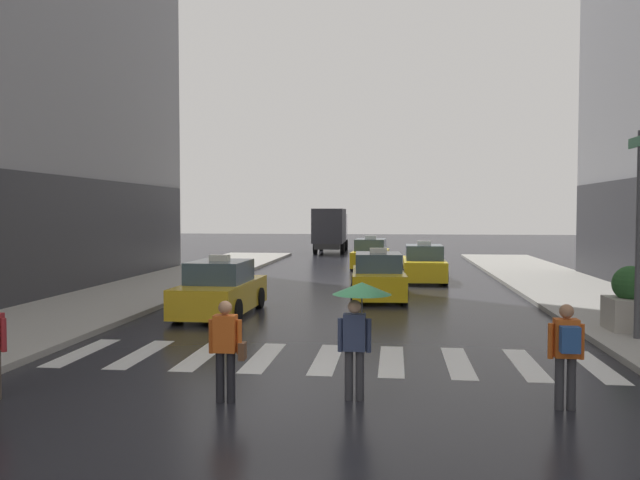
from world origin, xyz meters
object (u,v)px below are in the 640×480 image
taxi_lead (221,290)px  pedestrian_with_backpack (567,348)px  taxi_third (424,265)px  box_truck (330,229)px  taxi_fourth (371,255)px  planter_near_corner (631,301)px  pedestrian_with_umbrella (359,308)px  taxi_second (378,278)px  pedestrian_with_handbag (226,345)px

taxi_lead → pedestrian_with_backpack: size_ratio=2.78×
taxi_third → pedestrian_with_backpack: (1.35, -18.54, 0.25)m
box_truck → taxi_fourth: bearing=-74.6°
taxi_third → box_truck: (-6.15, 19.11, 1.13)m
pedestrian_with_backpack → planter_near_corner: (3.18, 6.35, -0.10)m
taxi_fourth → pedestrian_with_umbrella: size_ratio=2.38×
box_truck → planter_near_corner: size_ratio=4.74×
taxi_second → pedestrian_with_umbrella: (0.03, -12.53, 0.79)m
pedestrian_with_umbrella → pedestrian_with_backpack: pedestrian_with_umbrella is taller
planter_near_corner → pedestrian_with_backpack: bearing=-116.6°
box_truck → pedestrian_with_handbag: size_ratio=4.59×
taxi_lead → pedestrian_with_handbag: (2.52, -8.63, 0.21)m
taxi_lead → taxi_second: 6.28m
pedestrian_with_backpack → pedestrian_with_handbag: bearing=-177.7°
taxi_second → planter_near_corner: 9.02m
taxi_lead → pedestrian_with_backpack: bearing=-46.9°
taxi_second → planter_near_corner: taxi_second is taller
taxi_second → pedestrian_with_handbag: bearing=-99.3°
taxi_second → pedestrian_with_umbrella: pedestrian_with_umbrella is taller
taxi_fourth → pedestrian_with_backpack: size_ratio=2.80×
taxi_third → planter_near_corner: bearing=-69.6°
taxi_lead → taxi_third: 12.04m
taxi_lead → taxi_second: bearing=42.7°
pedestrian_with_backpack → pedestrian_with_handbag: 5.35m
taxi_third → taxi_fourth: size_ratio=0.99×
pedestrian_with_handbag → box_truck: bearing=93.3°
taxi_lead → pedestrian_with_handbag: bearing=-73.7°
taxi_third → pedestrian_with_backpack: taxi_third is taller
taxi_lead → pedestrian_with_umbrella: size_ratio=2.36×
taxi_second → taxi_fourth: 12.16m
taxi_fourth → planter_near_corner: 19.80m
taxi_fourth → pedestrian_with_handbag: size_ratio=2.80×
box_truck → planter_near_corner: (10.68, -31.30, -0.98)m
box_truck → pedestrian_with_handbag: 37.94m
taxi_lead → taxi_third: (6.51, 10.13, 0.00)m
taxi_fourth → planter_near_corner: taxi_fourth is taller
taxi_second → pedestrian_with_handbag: taxi_second is taller
taxi_second → pedestrian_with_umbrella: size_ratio=2.38×
taxi_second → taxi_fourth: same height
taxi_fourth → taxi_lead: bearing=-103.3°
taxi_third → pedestrian_with_handbag: size_ratio=2.76×
taxi_lead → box_truck: (0.36, 29.23, 1.13)m
taxi_second → pedestrian_with_umbrella: 12.56m
taxi_fourth → box_truck: bearing=105.4°
taxi_lead → box_truck: bearing=89.3°
taxi_third → taxi_fourth: (-2.62, 6.28, 0.00)m
planter_near_corner → taxi_third: bearing=110.4°
planter_near_corner → taxi_second: bearing=135.4°
taxi_lead → planter_near_corner: bearing=-10.6°
taxi_fourth → pedestrian_with_umbrella: (0.75, -24.68, 0.79)m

